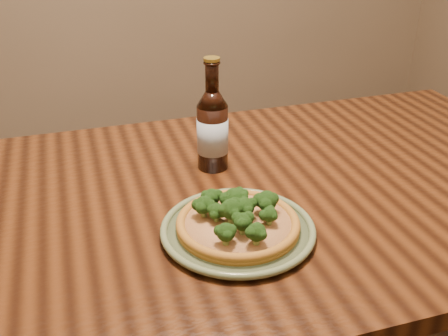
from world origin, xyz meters
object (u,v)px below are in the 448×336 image
object	(u,v)px
table	(250,225)
pizza	(238,221)
plate	(238,230)
beer_bottle	(213,129)

from	to	relation	value
table	pizza	bearing A→B (deg)	-118.66
plate	beer_bottle	xyz separation A→B (m)	(0.03, 0.28, 0.09)
table	beer_bottle	bearing A→B (deg)	111.49
plate	pizza	world-z (taller)	pizza
pizza	beer_bottle	distance (m)	0.29
table	pizza	xyz separation A→B (m)	(-0.08, -0.15, 0.12)
pizza	beer_bottle	size ratio (longest dim) A/B	0.89
table	beer_bottle	xyz separation A→B (m)	(-0.05, 0.13, 0.19)
table	plate	size ratio (longest dim) A/B	5.39
plate	beer_bottle	size ratio (longest dim) A/B	1.12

